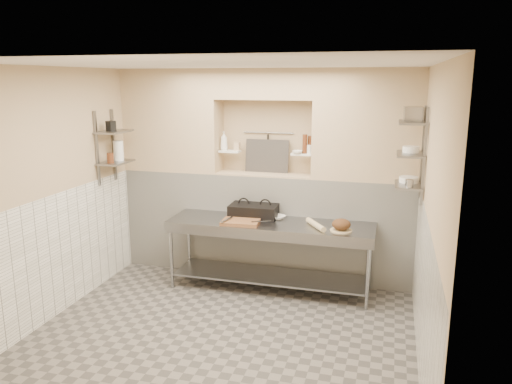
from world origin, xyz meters
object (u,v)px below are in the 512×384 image
(cutting_board, at_px, (241,222))
(rolling_pin, at_px, (316,225))
(panini_press, at_px, (254,210))
(bread_loaf, at_px, (341,224))
(bowl_alcove, at_px, (297,152))
(mixing_bowl, at_px, (277,217))
(bottle_soap, at_px, (224,141))
(prep_table, at_px, (270,242))
(jug_left, at_px, (118,151))

(cutting_board, relative_size, rolling_pin, 1.03)
(panini_press, height_order, rolling_pin, panini_press)
(bread_loaf, relative_size, bowl_alcove, 1.70)
(mixing_bowl, height_order, bottle_soap, bottle_soap)
(prep_table, distance_m, panini_press, 0.49)
(cutting_board, bearing_deg, panini_press, 78.02)
(rolling_pin, relative_size, bread_loaf, 2.04)
(rolling_pin, distance_m, bottle_soap, 1.76)
(mixing_bowl, bearing_deg, bottle_soap, 155.31)
(bread_loaf, xyz_separation_m, bowl_alcove, (-0.66, 0.63, 0.75))
(mixing_bowl, height_order, bowl_alcove, bowl_alcove)
(rolling_pin, bearing_deg, prep_table, 174.49)
(jug_left, bearing_deg, bread_loaf, -1.35)
(prep_table, height_order, jug_left, jug_left)
(panini_press, relative_size, bread_loaf, 2.83)
(prep_table, relative_size, bottle_soap, 10.21)
(rolling_pin, xyz_separation_m, bread_loaf, (0.31, -0.06, 0.05))
(panini_press, distance_m, rolling_pin, 0.90)
(panini_press, xyz_separation_m, bottle_soap, (-0.53, 0.34, 0.86))
(prep_table, bearing_deg, cutting_board, -158.02)
(panini_press, xyz_separation_m, jug_left, (-1.78, -0.28, 0.76))
(panini_press, relative_size, bowl_alcove, 4.81)
(bottle_soap, relative_size, jug_left, 0.98)
(bowl_alcove, bearing_deg, mixing_bowl, -119.14)
(prep_table, distance_m, bread_loaf, 0.97)
(mixing_bowl, xyz_separation_m, rolling_pin, (0.53, -0.24, 0.01))
(jug_left, bearing_deg, mixing_bowl, 6.27)
(bowl_alcove, height_order, jug_left, jug_left)
(cutting_board, distance_m, jug_left, 1.90)
(mixing_bowl, relative_size, bowl_alcove, 1.52)
(prep_table, distance_m, bowl_alcove, 1.23)
(prep_table, bearing_deg, panini_press, 139.41)
(panini_press, height_order, bottle_soap, bottle_soap)
(bottle_soap, distance_m, jug_left, 1.40)
(cutting_board, relative_size, bottle_soap, 1.82)
(cutting_board, relative_size, jug_left, 1.80)
(panini_press, height_order, jug_left, jug_left)
(cutting_board, xyz_separation_m, bowl_alcove, (0.58, 0.65, 0.81))
(panini_press, distance_m, mixing_bowl, 0.33)
(prep_table, xyz_separation_m, panini_press, (-0.26, 0.23, 0.34))
(mixing_bowl, height_order, rolling_pin, rolling_pin)
(mixing_bowl, xyz_separation_m, bowl_alcove, (0.18, 0.33, 0.81))
(prep_table, height_order, mixing_bowl, mixing_bowl)
(prep_table, height_order, cutting_board, cutting_board)
(prep_table, height_order, bowl_alcove, bowl_alcove)
(jug_left, bearing_deg, bowl_alcove, 13.81)
(cutting_board, xyz_separation_m, jug_left, (-1.71, 0.09, 0.82))
(prep_table, relative_size, rolling_pin, 5.76)
(cutting_board, xyz_separation_m, mixing_bowl, (0.40, 0.32, 0.00))
(bread_loaf, xyz_separation_m, bottle_soap, (-1.69, 0.69, 0.86))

